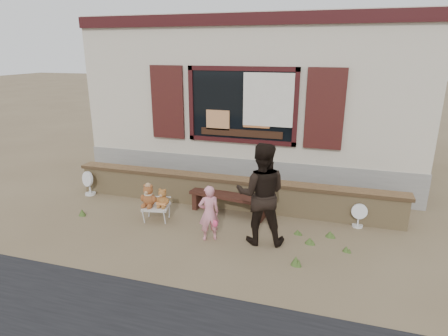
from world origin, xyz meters
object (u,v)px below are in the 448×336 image
(teddy_bear_right, at_px, (163,197))
(teddy_bear_left, at_px, (149,195))
(child, at_px, (209,213))
(folding_chair, at_px, (156,207))
(bench, at_px, (228,200))
(adult, at_px, (261,194))

(teddy_bear_right, bearing_deg, teddy_bear_left, 180.00)
(teddy_bear_right, distance_m, child, 1.21)
(folding_chair, xyz_separation_m, teddy_bear_right, (0.14, 0.03, 0.22))
(teddy_bear_right, relative_size, child, 0.37)
(bench, relative_size, child, 1.64)
(bench, distance_m, child, 1.17)
(bench, height_order, teddy_bear_left, teddy_bear_left)
(teddy_bear_left, distance_m, teddy_bear_right, 0.28)
(teddy_bear_left, distance_m, adult, 2.31)
(teddy_bear_left, xyz_separation_m, teddy_bear_right, (0.28, 0.05, -0.04))
(adult, bearing_deg, teddy_bear_right, -17.18)
(teddy_bear_left, relative_size, child, 0.45)
(bench, bearing_deg, adult, -40.12)
(teddy_bear_right, bearing_deg, bench, 20.65)
(bench, height_order, child, child)
(bench, xyz_separation_m, folding_chair, (-1.27, -0.71, -0.03))
(teddy_bear_right, bearing_deg, folding_chair, 180.00)
(folding_chair, bearing_deg, teddy_bear_right, -0.00)
(folding_chair, height_order, teddy_bear_left, teddy_bear_left)
(folding_chair, distance_m, teddy_bear_left, 0.29)
(teddy_bear_right, xyz_separation_m, adult, (1.99, -0.27, 0.40))
(adult, bearing_deg, child, 2.89)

